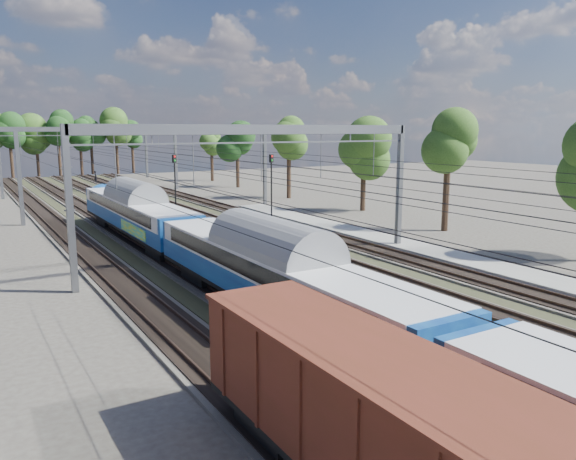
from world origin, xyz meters
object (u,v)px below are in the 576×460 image
freight_boxcar (411,445)px  worker (96,177)px  signal_far (271,178)px  emu_train (278,265)px  signal_near (175,179)px

freight_boxcar → worker: freight_boxcar is taller
freight_boxcar → signal_far: 44.14m
emu_train → worker: bearing=83.9°
freight_boxcar → signal_far: size_ratio=2.30×
emu_train → freight_boxcar: (-4.50, -13.35, -0.45)m
signal_far → emu_train: bearing=-138.6°
emu_train → signal_near: (6.38, 31.31, 1.24)m
freight_boxcar → signal_near: signal_near is taller
freight_boxcar → worker: bearing=81.9°
freight_boxcar → signal_near: size_ratio=2.31×
worker → signal_near: size_ratio=0.32×
signal_near → signal_far: 9.39m
signal_far → freight_boxcar: bearing=-135.4°
emu_train → worker: emu_train is taller
worker → signal_near: signal_near is taller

